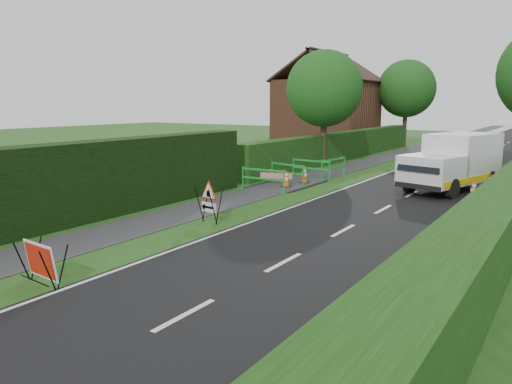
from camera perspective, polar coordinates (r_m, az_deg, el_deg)
The scene contains 22 objects.
ground at distance 12.47m, azimuth -9.28°, elevation -7.27°, with size 120.00×120.00×0.00m, color #1D4915.
road_surface at distance 44.26m, azimuth 25.73°, elevation 4.41°, with size 6.00×90.00×0.02m, color black.
footpath at distance 45.28m, azimuth 18.81°, elevation 4.98°, with size 2.00×90.00×0.02m, color #2D2D30.
hedge_west_near at distance 16.16m, azimuth -22.58°, elevation -3.88°, with size 1.10×18.00×2.50m, color black.
hedge_west_far at distance 33.62m, azimuth 9.94°, elevation 3.73°, with size 1.00×24.00×1.80m, color #14380F.
house_west at distance 42.76m, azimuth 8.11°, elevation 9.03°, with size 7.50×7.40×7.88m.
tree_nw at distance 29.61m, azimuth 7.83°, elevation 11.62°, with size 4.40×4.40×6.70m.
tree_fw at distance 44.60m, azimuth 16.82°, elevation 11.23°, with size 4.80×4.80×7.24m.
red_rect_sign at distance 11.17m, azimuth -23.42°, elevation -7.30°, with size 1.10×0.73×0.90m.
triangle_sign at distance 15.49m, azimuth -5.51°, elevation -0.72°, with size 0.89×0.89×1.14m.
works_van at distance 22.70m, azimuth 21.68°, elevation 3.31°, with size 3.34×5.59×2.40m.
traffic_cone_0 at distance 20.95m, azimuth 23.63°, elevation 0.23°, with size 0.38×0.38×0.79m.
traffic_cone_1 at distance 23.07m, azimuth 25.21°, elevation 0.96°, with size 0.38×0.38×0.79m.
traffic_cone_2 at distance 25.06m, azimuth 25.49°, elevation 1.60°, with size 0.38×0.38×0.79m.
traffic_cone_3 at distance 22.16m, azimuth 3.43°, elevation 1.58°, with size 0.38×0.38×0.79m.
traffic_cone_4 at distance 23.42m, azimuth 5.55°, elevation 2.02°, with size 0.38×0.38×0.79m.
ped_barrier_0 at distance 20.96m, azimuth 0.79°, elevation 1.76°, with size 2.07×0.42×1.00m.
ped_barrier_1 at distance 22.75m, azimuth 3.61°, elevation 2.41°, with size 2.08×0.86×1.00m.
ped_barrier_2 at distance 24.36m, azimuth 6.32°, elevation 2.89°, with size 2.07×0.43×1.00m.
ped_barrier_3 at distance 25.05m, azimuth 8.85°, elevation 3.03°, with size 0.67×2.09×1.00m.
redwhite_plank at distance 22.58m, azimuth 2.32°, elevation 0.74°, with size 1.50×0.04×0.25m, color red.
hatchback_car at distance 37.30m, azimuth 23.40°, elevation 4.52°, with size 1.30×3.22×1.10m, color silver.
Camera 1 is at (8.06, -8.75, 3.72)m, focal length 35.00 mm.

